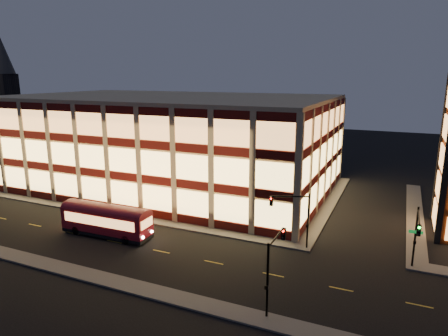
% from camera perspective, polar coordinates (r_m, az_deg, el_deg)
% --- Properties ---
extents(ground, '(200.00, 200.00, 0.00)m').
position_cam_1_polar(ground, '(52.42, -14.62, -7.04)').
color(ground, black).
rests_on(ground, ground).
extents(sidewalk_office_south, '(54.00, 2.00, 0.15)m').
position_cam_1_polar(sidewalk_office_south, '(54.95, -16.44, -6.12)').
color(sidewalk_office_south, '#514F4C').
rests_on(sidewalk_office_south, ground).
extents(sidewalk_office_east, '(2.00, 30.00, 0.15)m').
position_cam_1_polar(sidewalk_office_east, '(58.37, 14.75, -4.88)').
color(sidewalk_office_east, '#514F4C').
rests_on(sidewalk_office_east, ground).
extents(sidewalk_tower_west, '(2.00, 30.00, 0.15)m').
position_cam_1_polar(sidewalk_tower_west, '(57.81, 25.60, -5.95)').
color(sidewalk_tower_west, '#514F4C').
rests_on(sidewalk_tower_west, ground).
extents(sidewalk_near, '(100.00, 2.00, 0.15)m').
position_cam_1_polar(sidewalk_near, '(43.89, -25.46, -11.90)').
color(sidewalk_near, '#514F4C').
rests_on(sidewalk_near, ground).
extents(office_building, '(50.45, 30.45, 14.50)m').
position_cam_1_polar(office_building, '(65.62, -7.78, 3.86)').
color(office_building, tan).
rests_on(office_building, ground).
extents(church_tower, '(5.00, 5.00, 18.00)m').
position_cam_1_polar(church_tower, '(128.27, -28.47, 7.70)').
color(church_tower, '#2D2621').
rests_on(church_tower, ground).
extents(church_spire, '(6.00, 6.00, 10.00)m').
position_cam_1_polar(church_spire, '(128.08, -29.17, 13.92)').
color(church_spire, '#4C473F').
rests_on(church_spire, church_tower).
extents(traffic_signal_far, '(3.79, 1.87, 6.00)m').
position_cam_1_polar(traffic_signal_far, '(41.62, 10.05, -6.13)').
color(traffic_signal_far, black).
rests_on(traffic_signal_far, ground).
extents(traffic_signal_right, '(1.20, 4.37, 6.00)m').
position_cam_1_polar(traffic_signal_right, '(39.83, 25.82, -8.21)').
color(traffic_signal_right, black).
rests_on(traffic_signal_right, ground).
extents(traffic_signal_near, '(0.32, 4.45, 6.00)m').
position_cam_1_polar(traffic_signal_near, '(31.23, 7.14, -12.75)').
color(traffic_signal_near, black).
rests_on(traffic_signal_near, ground).
extents(trolley_bus, '(10.74, 3.03, 3.62)m').
position_cam_1_polar(trolley_bus, '(47.01, -16.46, -6.93)').
color(trolley_bus, maroon).
rests_on(trolley_bus, ground).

